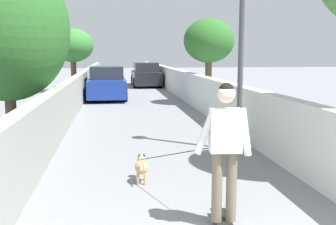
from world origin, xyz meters
TOP-DOWN VIEW (x-y plane):
  - ground_plane at (14.00, 0.00)m, footprint 80.00×80.00m
  - wall_left at (12.00, 2.36)m, footprint 48.00×0.30m
  - fence_right at (12.00, -2.36)m, footprint 48.00×0.30m
  - tree_left_near at (19.00, 3.07)m, footprint 2.25×2.25m
  - tree_left_mid at (7.50, 3.57)m, footprint 3.15×3.15m
  - tree_right_far at (13.00, -3.04)m, footprint 2.10×2.10m
  - lamp_post at (5.27, -1.81)m, footprint 0.36×0.36m
  - skateboard at (1.55, -0.39)m, footprint 0.81×0.27m
  - person_skateboarder at (1.55, -0.39)m, footprint 0.25×0.71m
  - dog at (3.40, 0.49)m, footprint 2.13×1.02m
  - car_near at (15.62, 1.21)m, footprint 4.00×1.80m
  - car_far at (22.55, -1.21)m, footprint 4.37×1.80m

SIDE VIEW (x-z plane):
  - ground_plane at x=14.00m, z-range 0.00..0.00m
  - skateboard at x=1.55m, z-range 0.03..0.11m
  - dog at x=3.40m, z-range -0.25..0.80m
  - wall_left at x=12.00m, z-range 0.00..1.27m
  - fence_right at x=12.00m, z-range 0.00..1.31m
  - car_near at x=15.62m, z-range -0.06..1.48m
  - car_far at x=22.55m, z-range -0.05..1.49m
  - person_skateboarder at x=1.55m, z-range 0.24..1.96m
  - tree_left_near at x=19.00m, z-range 0.80..4.28m
  - tree_right_far at x=13.00m, z-range 0.84..4.42m
  - tree_left_mid at x=7.50m, z-range 0.46..5.04m
  - lamp_post at x=5.27m, z-range 0.84..5.63m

